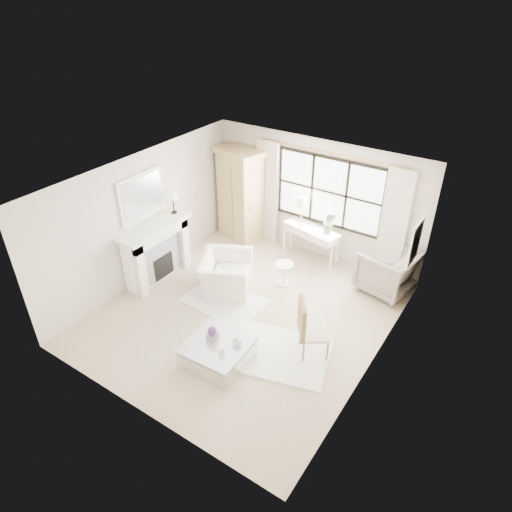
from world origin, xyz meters
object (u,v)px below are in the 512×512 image
object	(u,v)px
armoire	(240,194)
club_armchair	(225,274)
console_table	(311,244)
coffee_table	(218,352)

from	to	relation	value
armoire	club_armchair	world-z (taller)	armoire
console_table	club_armchair	bearing A→B (deg)	-102.31
armoire	coffee_table	xyz separation A→B (m)	(2.13, -3.69, -0.96)
armoire	club_armchair	bearing A→B (deg)	-48.20
console_table	coffee_table	world-z (taller)	console_table
club_armchair	coffee_table	bearing A→B (deg)	-173.05
console_table	club_armchair	distance (m)	2.17
armoire	console_table	bearing A→B (deg)	15.06
coffee_table	armoire	bearing A→B (deg)	117.38
club_armchair	coffee_table	xyz separation A→B (m)	(1.13, -1.73, -0.18)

